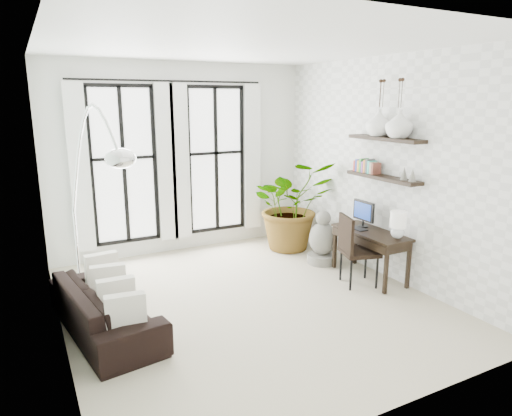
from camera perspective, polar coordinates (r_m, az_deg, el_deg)
floor at (r=6.12m, az=-0.94°, el=-11.56°), size 5.00×5.00×0.00m
ceiling at (r=5.59m, az=-1.07°, el=19.72°), size 5.00×5.00×0.00m
wall_left at (r=5.07m, az=-24.38°, el=1.02°), size 0.00×5.00×5.00m
wall_right at (r=6.93m, az=15.92°, el=4.71°), size 0.00×5.00×5.00m
wall_back at (r=7.93m, az=-9.17°, el=6.07°), size 4.50×0.00×4.50m
windows at (r=7.81m, az=-10.38°, el=5.62°), size 3.26×0.13×2.65m
wall_shelves at (r=6.78m, az=15.46°, el=5.65°), size 0.25×1.30×0.60m
sofa at (r=5.56m, az=-18.39°, el=-11.74°), size 1.04×2.04×0.57m
throw_pillows at (r=5.49m, az=-17.51°, el=-9.55°), size 0.40×1.52×0.40m
plant at (r=8.01m, az=4.47°, el=0.42°), size 1.65×1.51×1.59m
desk at (r=6.82m, az=14.45°, el=-3.22°), size 0.52×1.22×1.11m
desk_chair at (r=6.58m, az=12.09°, el=-4.66°), size 0.60×0.60×1.02m
arc_lamp at (r=5.85m, az=-19.82°, el=6.54°), size 0.76×1.76×2.54m
buddha at (r=7.44m, az=8.31°, el=-4.13°), size 0.48×0.48×0.87m
vase_a at (r=6.53m, az=17.49°, el=9.99°), size 0.37×0.37×0.38m
vase_b at (r=6.82m, az=15.09°, el=10.26°), size 0.37×0.37×0.38m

